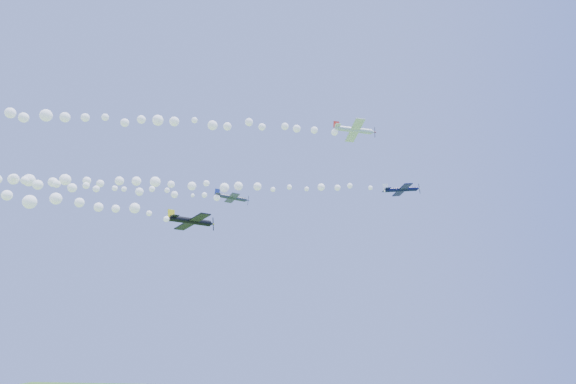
# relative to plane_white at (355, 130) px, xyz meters

# --- Properties ---
(plane_white) EXTENTS (7.22, 7.59, 2.67)m
(plane_white) POSITION_rel_plane_white_xyz_m (0.00, 0.00, 0.00)
(plane_white) COLOR silver
(smoke_trail_white) EXTENTS (83.08, 24.90, 3.03)m
(smoke_trail_white) POSITION_rel_plane_white_xyz_m (-43.57, -12.06, -0.29)
(smoke_trail_white) COLOR white
(plane_navy) EXTENTS (7.07, 7.49, 1.89)m
(plane_navy) POSITION_rel_plane_white_xyz_m (8.07, 12.80, -6.77)
(plane_navy) COLOR #0D0E3B
(smoke_trail_navy) EXTENTS (81.48, 22.57, 2.78)m
(smoke_trail_navy) POSITION_rel_plane_white_xyz_m (-34.68, 1.97, -6.99)
(smoke_trail_navy) COLOR white
(plane_grey) EXTENTS (6.05, 6.43, 2.46)m
(plane_grey) POSITION_rel_plane_white_xyz_m (-21.77, 5.37, -9.10)
(plane_grey) COLOR #323548
(plane_black) EXTENTS (6.47, 6.34, 2.05)m
(plane_black) POSITION_rel_plane_white_xyz_m (-22.05, -13.19, -17.39)
(plane_black) COLOR black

